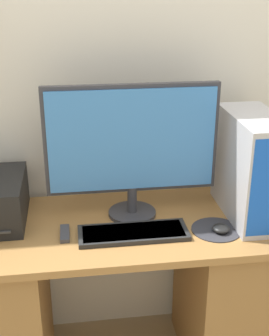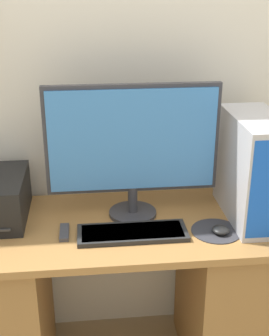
% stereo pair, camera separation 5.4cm
% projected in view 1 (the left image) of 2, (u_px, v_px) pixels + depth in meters
% --- Properties ---
extents(wall_back, '(6.40, 0.18, 2.70)m').
position_uv_depth(wall_back, '(106.00, 62.00, 1.99)').
color(wall_back, silver).
rests_on(wall_back, ground_plane).
extents(desk, '(1.45, 0.59, 0.76)m').
position_uv_depth(desk, '(118.00, 298.00, 2.03)').
color(desk, olive).
rests_on(desk, ground_plane).
extents(monitor, '(0.69, 0.20, 0.55)m').
position_uv_depth(monitor, '(132.00, 144.00, 1.85)').
color(monitor, '#333338').
rests_on(monitor, desk).
extents(keyboard, '(0.43, 0.15, 0.02)m').
position_uv_depth(keyboard, '(133.00, 233.00, 1.81)').
color(keyboard, black).
rests_on(keyboard, desk).
extents(mousepad, '(0.20, 0.20, 0.00)m').
position_uv_depth(mousepad, '(216.00, 230.00, 1.85)').
color(mousepad, '#2D2D33').
rests_on(mousepad, desk).
extents(mouse, '(0.07, 0.07, 0.03)m').
position_uv_depth(mouse, '(221.00, 228.00, 1.82)').
color(mouse, black).
rests_on(mouse, mousepad).
extents(computer_tower, '(0.19, 0.43, 0.43)m').
position_uv_depth(computer_tower, '(252.00, 167.00, 1.89)').
color(computer_tower, '#B2B2B7').
rests_on(computer_tower, desk).
extents(remote_control, '(0.04, 0.12, 0.02)m').
position_uv_depth(remote_control, '(65.00, 234.00, 1.81)').
color(remote_control, '#38383D').
rests_on(remote_control, desk).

